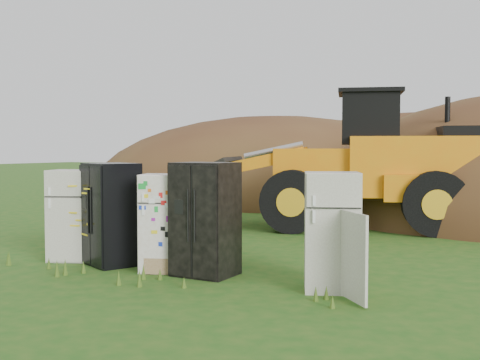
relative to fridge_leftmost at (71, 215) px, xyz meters
The scene contains 9 objects.
ground 2.68m from the fridge_leftmost, ahead, with size 120.00×120.00×0.00m, color #1F5516.
fridge_leftmost is the anchor object (origin of this frame).
fridge_black_side 0.94m from the fridge_leftmost, ahead, with size 0.93×0.73×1.78m, color black, non-canonical shape.
fridge_sticker 2.06m from the fridge_leftmost, ahead, with size 0.72×0.66×1.61m, color white, non-canonical shape.
fridge_dark_mid 2.85m from the fridge_leftmost, ahead, with size 0.92×0.75×1.81m, color black, non-canonical shape.
fridge_open_door 4.98m from the fridge_leftmost, ahead, with size 0.77×0.71×1.69m, color silver, non-canonical shape.
wheel_loader 7.13m from the fridge_leftmost, 67.21° to the left, with size 7.22×2.93×3.49m, color orange, non-canonical shape.
dirt_mound_left 14.85m from the fridge_leftmost, 101.02° to the left, with size 16.47×12.35×6.77m, color #492617.
dirt_mound_back 17.69m from the fridge_leftmost, 79.86° to the left, with size 19.03×12.69×7.08m, color #492617.
Camera 1 is at (5.27, -8.13, 2.03)m, focal length 45.00 mm.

